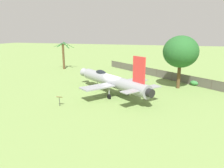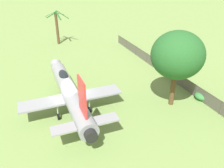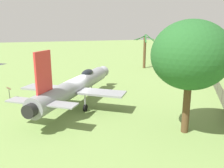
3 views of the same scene
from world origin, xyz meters
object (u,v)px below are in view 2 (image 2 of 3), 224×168
object	(u,v)px
shade_tree	(178,55)
palm_tree	(57,27)
display_jet	(69,91)
shrub_near_fence	(202,96)

from	to	relation	value
shade_tree	palm_tree	xyz separation A→B (m)	(-9.45, -23.32, -2.17)
palm_tree	shade_tree	bearing A→B (deg)	67.95
display_jet	shrub_near_fence	size ratio (longest dim) A/B	8.19
display_jet	shade_tree	world-z (taller)	shade_tree
shade_tree	display_jet	bearing A→B (deg)	-56.61
shade_tree	palm_tree	size ratio (longest dim) A/B	1.28
shade_tree	shrub_near_fence	world-z (taller)	shade_tree
palm_tree	display_jet	bearing A→B (deg)	45.19
display_jet	palm_tree	xyz separation A→B (m)	(-14.92, -15.02, 1.18)
shade_tree	palm_tree	distance (m)	25.26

